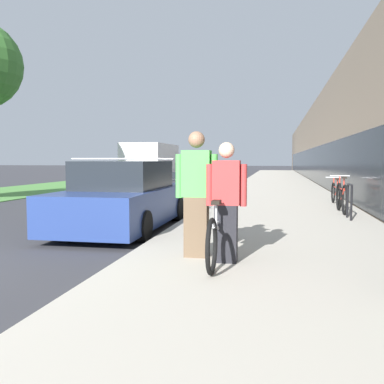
% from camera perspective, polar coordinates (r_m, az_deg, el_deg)
% --- Properties ---
extents(sidewalk_slab, '(4.53, 70.00, 0.14)m').
position_cam_1_polar(sidewalk_slab, '(25.08, 11.33, 0.85)').
color(sidewalk_slab, '#BCB5A5').
rests_on(sidewalk_slab, ground).
extents(storefront_facade, '(10.01, 70.00, 5.37)m').
position_cam_1_polar(storefront_facade, '(33.87, 23.86, 5.86)').
color(storefront_facade, gray).
rests_on(storefront_facade, ground).
extents(lawn_strip, '(5.09, 70.00, 0.03)m').
position_cam_1_polar(lawn_strip, '(31.60, -11.95, 1.43)').
color(lawn_strip, '#518E42').
rests_on(lawn_strip, ground).
extents(tandem_bicycle, '(0.52, 2.90, 0.89)m').
position_cam_1_polar(tandem_bicycle, '(6.30, 4.09, -5.06)').
color(tandem_bicycle, black).
rests_on(tandem_bicycle, sidewalk_slab).
extents(person_rider, '(0.56, 0.22, 1.64)m').
position_cam_1_polar(person_rider, '(5.86, 4.59, -1.37)').
color(person_rider, black).
rests_on(person_rider, sidewalk_slab).
extents(person_bystander, '(0.62, 0.24, 1.81)m').
position_cam_1_polar(person_bystander, '(6.16, 0.60, -0.28)').
color(person_bystander, brown).
rests_on(person_bystander, sidewalk_slab).
extents(bike_rack_hoop, '(0.05, 0.60, 0.84)m').
position_cam_1_polar(bike_rack_hoop, '(10.78, 20.26, -0.71)').
color(bike_rack_hoop, black).
rests_on(bike_rack_hoop, sidewalk_slab).
extents(cruiser_bike_nearest, '(0.52, 1.81, 0.98)m').
position_cam_1_polar(cruiser_bike_nearest, '(12.07, 19.33, -0.67)').
color(cruiser_bike_nearest, black).
rests_on(cruiser_bike_nearest, sidewalk_slab).
extents(cruiser_bike_middle, '(0.52, 1.82, 0.86)m').
position_cam_1_polar(cruiser_bike_middle, '(14.13, 18.60, -0.14)').
color(cruiser_bike_middle, black).
rests_on(cruiser_bike_middle, sidewalk_slab).
extents(parked_sedan_curbside, '(1.99, 4.71, 1.58)m').
position_cam_1_polar(parked_sedan_curbside, '(9.65, -8.95, -0.81)').
color(parked_sedan_curbside, navy).
rests_on(parked_sedan_curbside, ground).
extents(vintage_roadster_curbside, '(1.74, 4.01, 1.10)m').
position_cam_1_polar(vintage_roadster_curbside, '(15.30, -1.82, 0.32)').
color(vintage_roadster_curbside, black).
rests_on(vintage_roadster_curbside, ground).
extents(moving_truck, '(2.51, 7.15, 2.55)m').
position_cam_1_polar(moving_truck, '(28.17, -5.16, 3.80)').
color(moving_truck, orange).
rests_on(moving_truck, ground).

